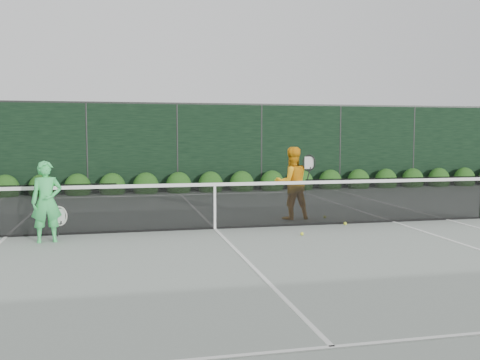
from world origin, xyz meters
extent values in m
plane|color=gray|center=(0.00, 0.00, 0.00)|extent=(80.00, 80.00, 0.00)
cube|color=black|center=(-4.20, 0.00, 0.51)|extent=(4.40, 0.01, 1.02)
cube|color=black|center=(0.00, 0.00, 0.48)|extent=(4.00, 0.01, 0.96)
cube|color=black|center=(4.20, 0.00, 0.51)|extent=(4.40, 0.01, 1.02)
cube|color=white|center=(0.00, 0.00, 0.94)|extent=(12.80, 0.03, 0.07)
cube|color=black|center=(0.00, 0.00, 0.02)|extent=(12.80, 0.02, 0.04)
cube|color=white|center=(0.00, 0.00, 0.46)|extent=(0.05, 0.03, 0.91)
imported|color=#3FD967|center=(-3.26, -0.63, 0.75)|extent=(0.60, 0.45, 1.50)
torus|color=silver|center=(-3.06, -0.53, 0.46)|extent=(0.30, 0.07, 0.30)
cylinder|color=black|center=(-3.06, -0.53, 0.22)|extent=(0.10, 0.03, 0.30)
imported|color=#FFAB15|center=(1.99, 0.90, 0.85)|extent=(0.85, 0.68, 1.69)
torus|color=black|center=(2.34, 0.70, 1.33)|extent=(0.30, 0.10, 0.30)
cylinder|color=black|center=(2.34, 0.70, 1.09)|extent=(0.10, 0.03, 0.30)
cube|color=white|center=(5.49, 0.00, 0.01)|extent=(0.06, 23.77, 0.01)
cube|color=white|center=(-4.12, 0.00, 0.01)|extent=(0.06, 23.77, 0.01)
cube|color=white|center=(4.12, 0.00, 0.01)|extent=(0.06, 23.77, 0.01)
cube|color=white|center=(0.00, 11.88, 0.01)|extent=(11.03, 0.06, 0.01)
cube|color=white|center=(0.00, 6.40, 0.01)|extent=(8.23, 0.06, 0.01)
cube|color=white|center=(0.00, -6.40, 0.01)|extent=(8.23, 0.06, 0.01)
cube|color=white|center=(0.00, 0.00, 0.01)|extent=(0.06, 12.80, 0.01)
cube|color=black|center=(0.00, 7.50, 1.50)|extent=(32.00, 0.06, 3.00)
cube|color=#262826|center=(0.00, 7.50, 3.03)|extent=(32.00, 0.06, 0.06)
cylinder|color=#262826|center=(-3.00, 7.50, 1.50)|extent=(0.08, 0.08, 3.00)
cylinder|color=#262826|center=(0.00, 7.50, 1.50)|extent=(0.08, 0.08, 3.00)
cylinder|color=#262826|center=(3.00, 7.50, 1.50)|extent=(0.08, 0.08, 3.00)
cylinder|color=#262826|center=(6.00, 7.50, 1.50)|extent=(0.08, 0.08, 3.00)
cylinder|color=#262826|center=(9.00, 7.50, 1.50)|extent=(0.08, 0.08, 3.00)
ellipsoid|color=#0F360E|center=(-5.50, 7.15, 0.23)|extent=(0.86, 0.65, 0.94)
ellipsoid|color=#0F360E|center=(-4.40, 7.15, 0.23)|extent=(0.86, 0.65, 0.94)
ellipsoid|color=#0F360E|center=(-3.30, 7.15, 0.23)|extent=(0.86, 0.65, 0.94)
ellipsoid|color=#0F360E|center=(-2.20, 7.15, 0.23)|extent=(0.86, 0.65, 0.94)
ellipsoid|color=#0F360E|center=(-1.10, 7.15, 0.23)|extent=(0.86, 0.65, 0.94)
ellipsoid|color=#0F360E|center=(0.00, 7.15, 0.23)|extent=(0.86, 0.65, 0.94)
ellipsoid|color=#0F360E|center=(1.10, 7.15, 0.23)|extent=(0.86, 0.65, 0.94)
ellipsoid|color=#0F360E|center=(2.20, 7.15, 0.23)|extent=(0.86, 0.65, 0.94)
ellipsoid|color=#0F360E|center=(3.30, 7.15, 0.23)|extent=(0.86, 0.65, 0.94)
ellipsoid|color=#0F360E|center=(4.40, 7.15, 0.23)|extent=(0.86, 0.65, 0.94)
ellipsoid|color=#0F360E|center=(5.50, 7.15, 0.23)|extent=(0.86, 0.65, 0.94)
ellipsoid|color=#0F360E|center=(6.60, 7.15, 0.23)|extent=(0.86, 0.65, 0.94)
ellipsoid|color=#0F360E|center=(7.70, 7.15, 0.23)|extent=(0.86, 0.65, 0.94)
ellipsoid|color=#0F360E|center=(8.80, 7.15, 0.23)|extent=(0.86, 0.65, 0.94)
ellipsoid|color=#0F360E|center=(9.90, 7.15, 0.23)|extent=(0.86, 0.65, 0.94)
ellipsoid|color=#0F360E|center=(11.00, 7.15, 0.23)|extent=(0.86, 0.65, 0.94)
sphere|color=yellow|center=(2.88, -0.14, 0.03)|extent=(0.07, 0.07, 0.07)
sphere|color=yellow|center=(1.55, -1.08, 0.03)|extent=(0.07, 0.07, 0.07)
sphere|color=yellow|center=(2.79, 0.84, 0.03)|extent=(0.07, 0.07, 0.07)
camera|label=1|loc=(-1.91, -10.95, 2.01)|focal=40.00mm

